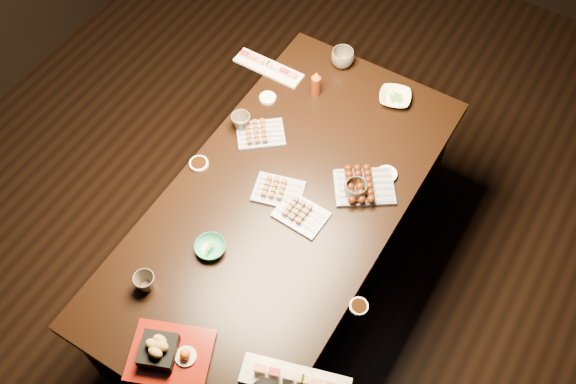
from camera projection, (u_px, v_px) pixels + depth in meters
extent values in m
plane|color=black|center=(276.00, 243.00, 3.38)|extent=(5.00, 5.00, 0.00)
cube|color=black|center=(282.00, 247.00, 2.95)|extent=(1.36, 1.98, 0.75)
imported|color=#349F74|center=(210.00, 248.00, 2.50)|extent=(0.14, 0.14, 0.04)
imported|color=#FDF5CF|center=(395.00, 98.00, 2.92)|extent=(0.18, 0.18, 0.04)
imported|color=#4F473D|center=(145.00, 282.00, 2.40)|extent=(0.11, 0.11, 0.08)
imported|color=#4F473D|center=(356.00, 190.00, 2.63)|extent=(0.13, 0.13, 0.08)
imported|color=#4F473D|center=(241.00, 122.00, 2.82)|extent=(0.12, 0.12, 0.08)
imported|color=#4F473D|center=(343.00, 58.00, 3.03)|extent=(0.11, 0.11, 0.09)
cylinder|color=#62210D|center=(316.00, 83.00, 2.91)|extent=(0.06, 0.06, 0.14)
cylinder|color=white|center=(199.00, 164.00, 2.74)|extent=(0.09, 0.09, 0.01)
cylinder|color=white|center=(387.00, 174.00, 2.70)|extent=(0.09, 0.09, 0.02)
cylinder|color=white|center=(359.00, 306.00, 2.38)|extent=(0.10, 0.10, 0.01)
cylinder|color=white|center=(268.00, 98.00, 2.94)|extent=(0.08, 0.08, 0.01)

